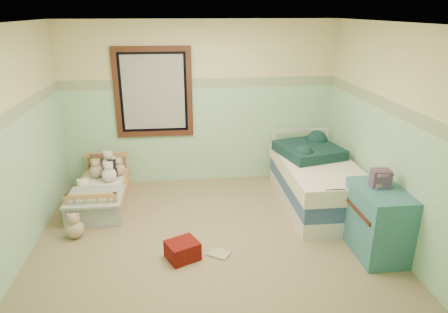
{
  "coord_description": "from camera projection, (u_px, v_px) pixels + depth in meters",
  "views": [
    {
      "loc": [
        -0.31,
        -4.31,
        2.63
      ],
      "look_at": [
        0.21,
        0.35,
        0.91
      ],
      "focal_mm": 32.28,
      "sensor_mm": 36.0,
      "label": 1
    }
  ],
  "objects": [
    {
      "name": "floor",
      "position": [
        210.0,
        237.0,
        4.96
      ],
      "size": [
        4.2,
        3.6,
        0.02
      ],
      "primitive_type": "cube",
      "color": "#877450",
      "rests_on": "ground"
    },
    {
      "name": "ceiling",
      "position": [
        207.0,
        22.0,
        4.09
      ],
      "size": [
        4.2,
        3.6,
        0.02
      ],
      "primitive_type": "cube",
      "color": "white",
      "rests_on": "wall_back"
    },
    {
      "name": "wall_back",
      "position": [
        200.0,
        104.0,
        6.21
      ],
      "size": [
        4.2,
        0.04,
        2.5
      ],
      "primitive_type": "cube",
      "color": "#CEC688",
      "rests_on": "floor"
    },
    {
      "name": "wall_front",
      "position": [
        228.0,
        216.0,
        2.85
      ],
      "size": [
        4.2,
        0.04,
        2.5
      ],
      "primitive_type": "cube",
      "color": "#CEC688",
      "rests_on": "floor"
    },
    {
      "name": "wall_left",
      "position": [
        14.0,
        146.0,
        4.31
      ],
      "size": [
        0.04,
        3.6,
        2.5
      ],
      "primitive_type": "cube",
      "color": "#CEC688",
      "rests_on": "floor"
    },
    {
      "name": "wall_right",
      "position": [
        386.0,
        133.0,
        4.75
      ],
      "size": [
        0.04,
        3.6,
        2.5
      ],
      "primitive_type": "cube",
      "color": "#CEC688",
      "rests_on": "floor"
    },
    {
      "name": "wainscot_mint",
      "position": [
        201.0,
        135.0,
        6.37
      ],
      "size": [
        4.2,
        0.01,
        1.5
      ],
      "primitive_type": "cube",
      "color": "#8EC391",
      "rests_on": "floor"
    },
    {
      "name": "border_strip",
      "position": [
        200.0,
        83.0,
        6.08
      ],
      "size": [
        4.2,
        0.01,
        0.15
      ],
      "primitive_type": "cube",
      "color": "slate",
      "rests_on": "wall_back"
    },
    {
      "name": "window_frame",
      "position": [
        153.0,
        93.0,
        6.03
      ],
      "size": [
        1.16,
        0.06,
        1.36
      ],
      "primitive_type": "cube",
      "color": "#3F1F14",
      "rests_on": "wall_back"
    },
    {
      "name": "window_blinds",
      "position": [
        153.0,
        93.0,
        6.04
      ],
      "size": [
        0.92,
        0.01,
        1.12
      ],
      "primitive_type": "cube",
      "color": "#BABAB1",
      "rests_on": "window_frame"
    },
    {
      "name": "toddler_bed_frame",
      "position": [
        102.0,
        198.0,
        5.76
      ],
      "size": [
        0.66,
        1.32,
        0.17
      ],
      "primitive_type": "cube",
      "color": "#C58245",
      "rests_on": "floor"
    },
    {
      "name": "toddler_mattress",
      "position": [
        101.0,
        189.0,
        5.71
      ],
      "size": [
        0.6,
        1.26,
        0.12
      ],
      "primitive_type": "cube",
      "color": "white",
      "rests_on": "toddler_bed_frame"
    },
    {
      "name": "patchwork_quilt",
      "position": [
        95.0,
        197.0,
        5.3
      ],
      "size": [
        0.72,
        0.66,
        0.03
      ],
      "primitive_type": "cube",
      "color": "#648EC5",
      "rests_on": "toddler_mattress"
    },
    {
      "name": "plush_bed_brown",
      "position": [
        96.0,
        166.0,
        6.11
      ],
      "size": [
        0.2,
        0.2,
        0.2
      ],
      "primitive_type": "sphere",
      "color": "brown",
      "rests_on": "toddler_mattress"
    },
    {
      "name": "plush_bed_white",
      "position": [
        109.0,
        165.0,
        6.12
      ],
      "size": [
        0.23,
        0.23,
        0.23
      ],
      "primitive_type": "sphere",
      "color": "silver",
      "rests_on": "toddler_mattress"
    },
    {
      "name": "plush_bed_tan",
      "position": [
        96.0,
        171.0,
        5.9
      ],
      "size": [
        0.2,
        0.2,
        0.2
      ],
      "primitive_type": "sphere",
      "color": "tan",
      "rests_on": "toddler_mattress"
    },
    {
      "name": "plush_bed_dark",
      "position": [
        112.0,
        171.0,
        5.93
      ],
      "size": [
        0.19,
        0.19,
        0.19
      ],
      "primitive_type": "sphere",
      "color": "black",
      "rests_on": "toddler_mattress"
    },
    {
      "name": "plush_floor_cream",
      "position": [
        85.0,
        196.0,
        5.71
      ],
      "size": [
        0.27,
        0.27,
        0.27
      ],
      "primitive_type": "sphere",
      "color": "#F5E6C4",
      "rests_on": "floor"
    },
    {
      "name": "plush_floor_tan",
      "position": [
        75.0,
        229.0,
        4.89
      ],
      "size": [
        0.22,
        0.22,
        0.22
      ],
      "primitive_type": "sphere",
      "color": "tan",
      "rests_on": "floor"
    },
    {
      "name": "twin_bed_frame",
      "position": [
        316.0,
        198.0,
        5.7
      ],
      "size": [
        0.91,
        1.82,
        0.22
      ],
      "primitive_type": "cube",
      "color": "white",
      "rests_on": "floor"
    },
    {
      "name": "twin_boxspring",
      "position": [
        317.0,
        184.0,
        5.62
      ],
      "size": [
        0.91,
        1.82,
        0.22
      ],
      "primitive_type": "cube",
      "color": "navy",
      "rests_on": "twin_bed_frame"
    },
    {
      "name": "twin_mattress",
      "position": [
        318.0,
        169.0,
        5.55
      ],
      "size": [
        0.95,
        1.86,
        0.22
      ],
      "primitive_type": "cube",
      "color": "beige",
      "rests_on": "twin_boxspring"
    },
    {
      "name": "teal_blanket",
      "position": [
        309.0,
        150.0,
        5.76
      ],
      "size": [
        0.95,
        0.99,
        0.14
      ],
      "primitive_type": "cube",
      "rotation": [
        0.0,
        0.0,
        0.25
      ],
      "color": "black",
      "rests_on": "twin_mattress"
    },
    {
      "name": "dresser",
      "position": [
        378.0,
        221.0,
        4.51
      ],
      "size": [
        0.49,
        0.79,
        0.79
      ],
      "primitive_type": "cube",
      "color": "#276A72",
      "rests_on": "floor"
    },
    {
      "name": "book_stack",
      "position": [
        380.0,
        178.0,
        4.4
      ],
      "size": [
        0.22,
        0.18,
        0.2
      ],
      "primitive_type": "cube",
      "rotation": [
        0.0,
        0.0,
        -0.14
      ],
      "color": "brown",
      "rests_on": "dresser"
    },
    {
      "name": "red_pillow",
      "position": [
        183.0,
        250.0,
        4.48
      ],
      "size": [
        0.43,
        0.41,
        0.21
      ],
      "primitive_type": "cube",
      "rotation": [
        0.0,
        0.0,
        0.45
      ],
      "color": "#A20F08",
      "rests_on": "floor"
    },
    {
      "name": "floor_book",
      "position": [
        219.0,
        254.0,
        4.58
      ],
      "size": [
        0.29,
        0.28,
        0.02
      ],
      "primitive_type": "cube",
      "rotation": [
        0.0,
        0.0,
        -0.58
      ],
      "color": "orange",
      "rests_on": "floor"
    },
    {
      "name": "extra_plush_0",
      "position": [
        113.0,
        166.0,
        6.15
      ],
      "size": [
        0.16,
        0.16,
        0.16
      ],
      "primitive_type": "sphere",
      "color": "#F5E6C4",
      "rests_on": "toddler_mattress"
    },
    {
      "name": "extra_plush_1",
      "position": [
        119.0,
        169.0,
        5.99
      ],
      "size": [
        0.19,
        0.19,
        0.19
      ],
      "primitive_type": "sphere",
      "color": "tan",
      "rests_on": "toddler_mattress"
    },
    {
      "name": "extra_plush_2",
      "position": [
        109.0,
        175.0,
        5.77
      ],
      "size": [
        0.21,
        0.21,
        0.21
      ],
      "primitive_type": "sphere",
      "color": "silver",
      "rests_on": "toddler_mattress"
    },
    {
      "name": "extra_plush_3",
      "position": [
        107.0,
        171.0,
        5.95
      ],
      "size": [
        0.16,
        0.16,
        0.16
      ],
      "primitive_type": "sphere",
      "color": "brown",
      "rests_on": "toddler_mattress"
    }
  ]
}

